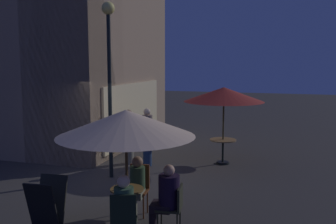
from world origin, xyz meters
TOP-DOWN VIEW (x-y plane):
  - ground_plane at (0.00, 0.00)m, footprint 60.00×60.00m
  - cafe_building at (3.26, 3.59)m, footprint 6.76×8.01m
  - street_lamp_near_corner at (0.54, 0.06)m, footprint 0.33×0.33m
  - menu_sandwich_board at (-2.72, -0.23)m, footprint 0.70×0.61m
  - cafe_table_0 at (-2.35, -1.67)m, footprint 0.61×0.61m
  - cafe_table_1 at (2.81, -2.53)m, footprint 0.79×0.79m
  - patio_umbrella_0 at (-2.35, -1.67)m, footprint 2.47×2.47m
  - patio_umbrella_1 at (2.81, -2.53)m, footprint 2.37×2.37m
  - cafe_chair_0 at (-3.15, -1.96)m, footprint 0.53×0.53m
  - cafe_chair_1 at (-2.23, -2.52)m, footprint 0.49×0.49m
  - cafe_chair_2 at (-1.56, -1.58)m, footprint 0.43×0.43m
  - patron_seated_0 at (-3.00, -1.91)m, footprint 0.52×0.42m
  - patron_seated_1 at (-2.25, -2.39)m, footprint 0.42×0.56m
  - patron_seated_2 at (-1.71, -1.60)m, footprint 0.52×0.34m
  - patron_standing_3 at (1.96, 0.16)m, footprint 0.31×0.31m
  - patron_standing_4 at (1.91, -0.45)m, footprint 0.31×0.31m

SIDE VIEW (x-z plane):
  - ground_plane at x=0.00m, z-range 0.00..0.00m
  - menu_sandwich_board at x=-2.72m, z-range 0.01..0.94m
  - cafe_table_0 at x=-2.35m, z-range 0.12..0.91m
  - cafe_chair_1 at x=-2.23m, z-range 0.10..0.98m
  - cafe_table_1 at x=2.81m, z-range 0.19..0.93m
  - cafe_chair_0 at x=-3.15m, z-range 0.10..1.10m
  - cafe_chair_2 at x=-1.56m, z-range 0.10..1.11m
  - patron_seated_2 at x=-1.71m, z-range 0.08..1.29m
  - patron_seated_0 at x=-3.00m, z-range 0.08..1.34m
  - patron_seated_1 at x=-2.25m, z-range 0.09..1.35m
  - patron_standing_3 at x=1.96m, z-range 0.02..1.66m
  - patron_standing_4 at x=1.91m, z-range 0.02..1.72m
  - patio_umbrella_0 at x=-2.35m, z-range 0.87..3.09m
  - patio_umbrella_1 at x=2.81m, z-range 0.93..3.24m
  - street_lamp_near_corner at x=0.54m, z-range 0.91..5.47m
  - cafe_building at x=3.26m, z-range -0.01..8.77m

